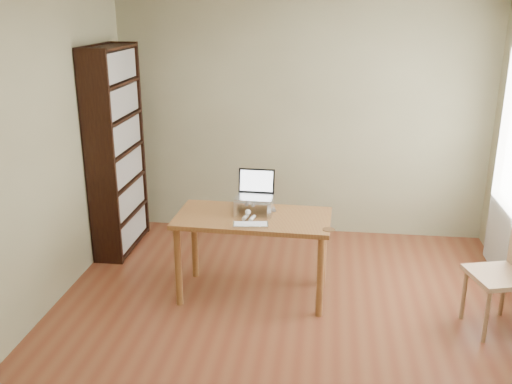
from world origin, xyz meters
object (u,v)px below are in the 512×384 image
object	(u,v)px
desk	(253,227)
laptop	(255,190)
cat	(256,204)
bookshelf	(117,151)
keyboard	(251,225)
chair	(511,269)

from	to	relation	value
desk	laptop	world-z (taller)	laptop
desk	laptop	xyz separation A→B (m)	(-0.00, 0.14, 0.29)
laptop	cat	bearing A→B (deg)	-63.32
desk	cat	size ratio (longest dim) A/B	2.74
bookshelf	desk	world-z (taller)	bookshelf
keyboard	chair	world-z (taller)	chair
desk	cat	bearing A→B (deg)	85.59
bookshelf	desk	distance (m)	1.80
bookshelf	laptop	size ratio (longest dim) A/B	6.48
laptop	cat	size ratio (longest dim) A/B	0.66
desk	chair	xyz separation A→B (m)	(2.06, -0.30, -0.12)
laptop	cat	distance (m)	0.12
keyboard	chair	bearing A→B (deg)	-9.32
cat	chair	world-z (taller)	chair
laptop	cat	xyz separation A→B (m)	(0.01, -0.03, -0.12)
bookshelf	laptop	distance (m)	1.69
laptop	keyboard	size ratio (longest dim) A/B	1.08
keyboard	chair	distance (m)	2.06
keyboard	cat	world-z (taller)	cat
bookshelf	cat	size ratio (longest dim) A/B	4.29
keyboard	bookshelf	bearing A→B (deg)	137.23
cat	chair	size ratio (longest dim) A/B	0.50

